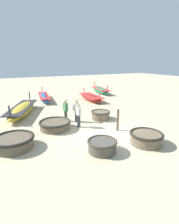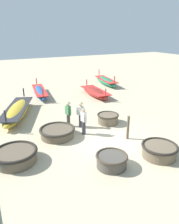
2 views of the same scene
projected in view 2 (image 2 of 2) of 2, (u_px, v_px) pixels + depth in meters
name	position (u px, v px, depth m)	size (l,w,h in m)	color
ground_plane	(112.00, 143.00, 11.75)	(80.00, 80.00, 0.00)	#C6B793
coracle_far_right	(159.00, 150.00, 10.39)	(1.73, 1.73, 0.63)	brown
coracle_weathered	(16.00, 156.00, 9.95)	(2.02, 2.02, 0.62)	brown
coracle_upturned	(108.00, 118.00, 14.18)	(1.41, 1.41, 0.62)	brown
coracle_tilted	(112.00, 160.00, 9.62)	(1.44, 1.44, 0.59)	#4C473F
coracle_front_left	(57.00, 132.00, 12.36)	(2.02, 2.02, 0.54)	brown
long_boat_green_hull	(40.00, 92.00, 20.19)	(1.64, 5.16, 1.20)	#285693
long_boat_white_hull	(95.00, 92.00, 20.16)	(1.57, 4.45, 1.14)	maroon
long_boat_blue_hull	(106.00, 81.00, 24.32)	(1.74, 4.85, 1.36)	#237551
long_boat_red_hull	(17.00, 111.00, 15.25)	(3.36, 5.70, 1.40)	gold
fisherman_standing_right	(68.00, 112.00, 13.47)	(0.36, 0.52, 1.67)	#4C473D
fisherman_hauling	(84.00, 121.00, 12.48)	(0.27, 0.52, 1.57)	#383842
fisherman_by_coracle	(81.00, 113.00, 13.40)	(0.39, 0.41, 1.67)	#383842
mooring_post_mid_beach	(128.00, 128.00, 11.99)	(0.14, 0.14, 1.36)	brown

